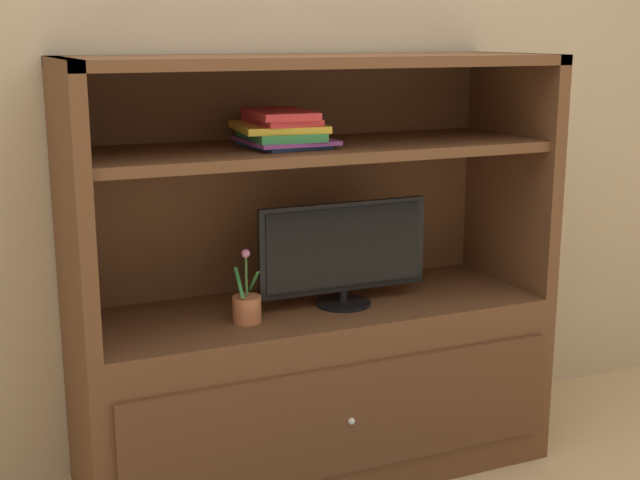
% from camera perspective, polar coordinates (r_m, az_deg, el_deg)
% --- Properties ---
extents(painted_rear_wall, '(6.00, 0.10, 2.80)m').
position_cam_1_polar(painted_rear_wall, '(3.33, -2.82, 10.08)').
color(painted_rear_wall, tan).
rests_on(painted_rear_wall, ground_plane).
extents(media_console, '(1.70, 0.61, 1.51)m').
position_cam_1_polar(media_console, '(3.20, -0.41, -6.84)').
color(media_console, brown).
rests_on(media_console, ground_plane).
extents(tv_monitor, '(0.64, 0.20, 0.37)m').
position_cam_1_polar(tv_monitor, '(3.10, 1.55, -0.77)').
color(tv_monitor, black).
rests_on(tv_monitor, media_console).
extents(potted_plant, '(0.10, 0.14, 0.26)m').
position_cam_1_polar(potted_plant, '(2.96, -4.78, -4.37)').
color(potted_plant, '#B26642').
rests_on(potted_plant, media_console).
extents(magazine_stack, '(0.32, 0.35, 0.12)m').
position_cam_1_polar(magazine_stack, '(2.96, -2.55, 7.22)').
color(magazine_stack, '#2D519E').
rests_on(magazine_stack, media_console).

